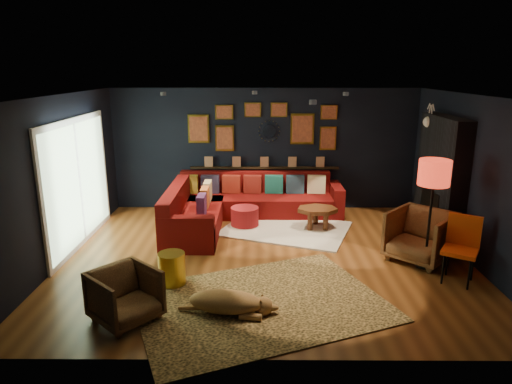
{
  "coord_description": "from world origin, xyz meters",
  "views": [
    {
      "loc": [
        -0.11,
        -6.95,
        3.0
      ],
      "look_at": [
        -0.16,
        0.3,
        1.02
      ],
      "focal_mm": 32.0,
      "sensor_mm": 36.0,
      "label": 1
    }
  ],
  "objects_px": {
    "sectional": "(234,206)",
    "gold_stool": "(172,269)",
    "pouf": "(245,216)",
    "armchair_right": "(420,234)",
    "armchair_left": "(125,293)",
    "coffee_table": "(317,212)",
    "dog": "(226,298)",
    "orange_chair": "(462,243)",
    "floor_lamp": "(434,177)"
  },
  "relations": [
    {
      "from": "sectional",
      "to": "gold_stool",
      "type": "bearing_deg",
      "value": -104.71
    },
    {
      "from": "pouf",
      "to": "armchair_right",
      "type": "height_order",
      "value": "armchair_right"
    },
    {
      "from": "armchair_left",
      "to": "pouf",
      "type": "bearing_deg",
      "value": 20.89
    },
    {
      "from": "coffee_table",
      "to": "pouf",
      "type": "height_order",
      "value": "coffee_table"
    },
    {
      "from": "coffee_table",
      "to": "dog",
      "type": "relative_size",
      "value": 0.62
    },
    {
      "from": "orange_chair",
      "to": "gold_stool",
      "type": "bearing_deg",
      "value": -145.98
    },
    {
      "from": "gold_stool",
      "to": "orange_chair",
      "type": "xyz_separation_m",
      "value": [
        4.15,
        0.17,
        0.34
      ]
    },
    {
      "from": "coffee_table",
      "to": "armchair_left",
      "type": "relative_size",
      "value": 1.09
    },
    {
      "from": "coffee_table",
      "to": "dog",
      "type": "xyz_separation_m",
      "value": [
        -1.53,
        -3.15,
        -0.13
      ]
    },
    {
      "from": "pouf",
      "to": "floor_lamp",
      "type": "relative_size",
      "value": 0.32
    },
    {
      "from": "pouf",
      "to": "coffee_table",
      "type": "bearing_deg",
      "value": -5.66
    },
    {
      "from": "pouf",
      "to": "gold_stool",
      "type": "relative_size",
      "value": 1.14
    },
    {
      "from": "coffee_table",
      "to": "gold_stool",
      "type": "distance_m",
      "value": 3.33
    },
    {
      "from": "coffee_table",
      "to": "armchair_left",
      "type": "bearing_deg",
      "value": -129.51
    },
    {
      "from": "gold_stool",
      "to": "floor_lamp",
      "type": "xyz_separation_m",
      "value": [
        3.83,
        0.64,
        1.19
      ]
    },
    {
      "from": "orange_chair",
      "to": "floor_lamp",
      "type": "bearing_deg",
      "value": 155.34
    },
    {
      "from": "gold_stool",
      "to": "dog",
      "type": "height_order",
      "value": "gold_stool"
    },
    {
      "from": "armchair_left",
      "to": "coffee_table",
      "type": "bearing_deg",
      "value": 2.63
    },
    {
      "from": "armchair_left",
      "to": "floor_lamp",
      "type": "xyz_separation_m",
      "value": [
        4.22,
        1.61,
        1.07
      ]
    },
    {
      "from": "sectional",
      "to": "armchair_left",
      "type": "relative_size",
      "value": 4.68
    },
    {
      "from": "armchair_left",
      "to": "armchair_right",
      "type": "height_order",
      "value": "armchair_right"
    },
    {
      "from": "dog",
      "to": "armchair_left",
      "type": "bearing_deg",
      "value": -164.09
    },
    {
      "from": "sectional",
      "to": "floor_lamp",
      "type": "relative_size",
      "value": 2.01
    },
    {
      "from": "coffee_table",
      "to": "floor_lamp",
      "type": "height_order",
      "value": "floor_lamp"
    },
    {
      "from": "orange_chair",
      "to": "floor_lamp",
      "type": "relative_size",
      "value": 0.57
    },
    {
      "from": "pouf",
      "to": "floor_lamp",
      "type": "bearing_deg",
      "value": -32.73
    },
    {
      "from": "coffee_table",
      "to": "orange_chair",
      "type": "height_order",
      "value": "orange_chair"
    },
    {
      "from": "coffee_table",
      "to": "armchair_right",
      "type": "height_order",
      "value": "armchair_right"
    },
    {
      "from": "gold_stool",
      "to": "armchair_left",
      "type": "bearing_deg",
      "value": -111.65
    },
    {
      "from": "pouf",
      "to": "gold_stool",
      "type": "distance_m",
      "value": 2.67
    },
    {
      "from": "coffee_table",
      "to": "armchair_left",
      "type": "height_order",
      "value": "armchair_left"
    },
    {
      "from": "armchair_left",
      "to": "armchair_right",
      "type": "distance_m",
      "value": 4.58
    },
    {
      "from": "armchair_right",
      "to": "gold_stool",
      "type": "bearing_deg",
      "value": -123.6
    },
    {
      "from": "armchair_left",
      "to": "dog",
      "type": "xyz_separation_m",
      "value": [
        1.21,
        0.17,
        -0.15
      ]
    },
    {
      "from": "pouf",
      "to": "gold_stool",
      "type": "xyz_separation_m",
      "value": [
        -0.96,
        -2.49,
        0.03
      ]
    },
    {
      "from": "pouf",
      "to": "floor_lamp",
      "type": "height_order",
      "value": "floor_lamp"
    },
    {
      "from": "floor_lamp",
      "to": "sectional",
      "type": "bearing_deg",
      "value": 145.0
    },
    {
      "from": "pouf",
      "to": "orange_chair",
      "type": "xyz_separation_m",
      "value": [
        3.19,
        -2.31,
        0.37
      ]
    },
    {
      "from": "gold_stool",
      "to": "floor_lamp",
      "type": "height_order",
      "value": "floor_lamp"
    },
    {
      "from": "pouf",
      "to": "armchair_left",
      "type": "bearing_deg",
      "value": -111.25
    },
    {
      "from": "armchair_right",
      "to": "dog",
      "type": "bearing_deg",
      "value": -107.23
    },
    {
      "from": "gold_stool",
      "to": "coffee_table",
      "type": "bearing_deg",
      "value": 44.97
    },
    {
      "from": "coffee_table",
      "to": "gold_stool",
      "type": "height_order",
      "value": "gold_stool"
    },
    {
      "from": "floor_lamp",
      "to": "armchair_right",
      "type": "bearing_deg",
      "value": 97.85
    },
    {
      "from": "pouf",
      "to": "orange_chair",
      "type": "bearing_deg",
      "value": -35.99
    },
    {
      "from": "orange_chair",
      "to": "armchair_right",
      "type": "bearing_deg",
      "value": 147.69
    },
    {
      "from": "sectional",
      "to": "coffee_table",
      "type": "xyz_separation_m",
      "value": [
        1.61,
        -0.46,
        0.02
      ]
    },
    {
      "from": "coffee_table",
      "to": "pouf",
      "type": "relative_size",
      "value": 1.47
    },
    {
      "from": "sectional",
      "to": "pouf",
      "type": "bearing_deg",
      "value": -55.33
    },
    {
      "from": "sectional",
      "to": "dog",
      "type": "bearing_deg",
      "value": -88.66
    }
  ]
}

